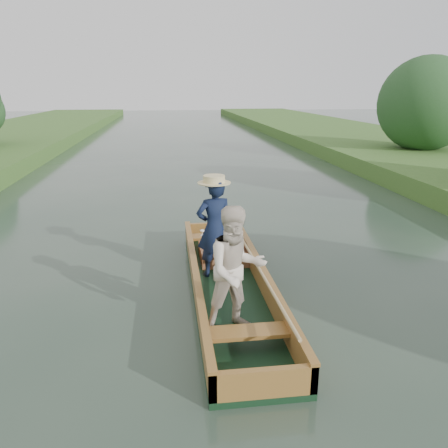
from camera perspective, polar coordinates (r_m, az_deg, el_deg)
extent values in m
plane|color=#283D30|center=(6.81, 0.66, -9.16)|extent=(120.00, 120.00, 0.00)
cylinder|color=#47331E|center=(20.52, 24.36, 10.12)|extent=(0.44, 0.44, 2.02)
sphere|color=#1D441B|center=(20.43, 24.86, 14.03)|extent=(3.86, 3.86, 3.86)
sphere|color=#1D441B|center=(21.01, 25.71, 12.87)|extent=(2.20, 2.20, 2.20)
cube|color=black|center=(6.79, 0.66, -8.85)|extent=(1.10, 5.00, 0.08)
cube|color=olive|center=(6.66, -3.72, -7.54)|extent=(0.08, 5.00, 0.32)
cube|color=olive|center=(6.79, 4.96, -7.06)|extent=(0.08, 5.00, 0.32)
cube|color=olive|center=(8.99, -1.53, -0.83)|extent=(1.10, 0.08, 0.32)
cube|color=olive|center=(4.62, 5.21, -19.99)|extent=(1.10, 0.08, 0.32)
cube|color=olive|center=(6.59, -3.75, -6.12)|extent=(0.10, 5.00, 0.04)
cube|color=olive|center=(6.72, 5.00, -5.66)|extent=(0.10, 5.00, 0.04)
cube|color=olive|center=(8.44, -1.14, -1.61)|extent=(0.94, 0.30, 0.05)
cube|color=olive|center=(5.28, 3.17, -13.90)|extent=(0.94, 0.30, 0.05)
imported|color=#101934|center=(7.00, -1.26, -0.52)|extent=(0.66, 0.50, 1.63)
cylinder|color=beige|center=(6.80, -1.30, 5.70)|extent=(0.52, 0.52, 0.12)
imported|color=beige|center=(5.40, 1.60, -6.05)|extent=(0.91, 0.78, 1.63)
cube|color=brown|center=(7.87, -0.02, -3.88)|extent=(0.85, 0.90, 0.22)
sphere|color=tan|center=(7.74, 1.88, -2.64)|extent=(0.18, 0.18, 0.18)
sphere|color=tan|center=(7.69, 1.90, -1.74)|extent=(0.13, 0.13, 0.13)
sphere|color=tan|center=(7.66, 1.55, -1.35)|extent=(0.05, 0.05, 0.05)
sphere|color=tan|center=(7.68, 2.26, -1.32)|extent=(0.05, 0.05, 0.05)
sphere|color=tan|center=(7.64, 1.96, -1.96)|extent=(0.05, 0.05, 0.05)
sphere|color=tan|center=(7.70, 1.33, -2.53)|extent=(0.06, 0.06, 0.06)
sphere|color=tan|center=(7.73, 2.48, -2.47)|extent=(0.06, 0.06, 0.06)
sphere|color=tan|center=(7.74, 1.59, -3.24)|extent=(0.07, 0.07, 0.07)
sphere|color=tan|center=(7.75, 2.23, -3.21)|extent=(0.07, 0.07, 0.07)
cylinder|color=silver|center=(8.41, -2.85, -1.49)|extent=(0.07, 0.07, 0.01)
cylinder|color=silver|center=(8.40, -2.85, -1.23)|extent=(0.01, 0.01, 0.08)
ellipsoid|color=silver|center=(8.38, -2.86, -0.87)|extent=(0.09, 0.09, 0.05)
cylinder|color=tan|center=(6.70, 4.31, -5.34)|extent=(0.04, 4.47, 0.20)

